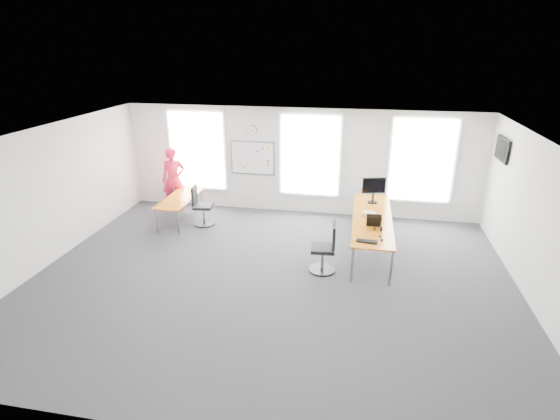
% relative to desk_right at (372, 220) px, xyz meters
% --- Properties ---
extents(floor, '(10.00, 10.00, 0.00)m').
position_rel_desk_right_xyz_m(floor, '(-2.05, -1.82, -0.76)').
color(floor, '#2A2A2F').
rests_on(floor, ground).
extents(ceiling, '(10.00, 10.00, 0.00)m').
position_rel_desk_right_xyz_m(ceiling, '(-2.05, -1.82, 2.24)').
color(ceiling, silver).
rests_on(ceiling, ground).
extents(wall_back, '(10.00, 0.00, 10.00)m').
position_rel_desk_right_xyz_m(wall_back, '(-2.05, 2.18, 0.74)').
color(wall_back, white).
rests_on(wall_back, ground).
extents(wall_front, '(10.00, 0.00, 10.00)m').
position_rel_desk_right_xyz_m(wall_front, '(-2.05, -5.82, 0.74)').
color(wall_front, white).
rests_on(wall_front, ground).
extents(wall_left, '(0.00, 10.00, 10.00)m').
position_rel_desk_right_xyz_m(wall_left, '(-7.05, -1.82, 0.74)').
color(wall_left, white).
rests_on(wall_left, ground).
extents(wall_right, '(0.00, 10.00, 10.00)m').
position_rel_desk_right_xyz_m(wall_right, '(2.95, -1.82, 0.74)').
color(wall_right, white).
rests_on(wall_right, ground).
extents(window_left, '(1.60, 0.06, 2.20)m').
position_rel_desk_right_xyz_m(window_left, '(-5.05, 2.15, 0.94)').
color(window_left, white).
rests_on(window_left, wall_back).
extents(window_mid, '(1.60, 0.06, 2.20)m').
position_rel_desk_right_xyz_m(window_mid, '(-1.75, 2.15, 0.94)').
color(window_mid, white).
rests_on(window_mid, wall_back).
extents(window_right, '(1.60, 0.06, 2.20)m').
position_rel_desk_right_xyz_m(window_right, '(1.25, 2.15, 0.94)').
color(window_right, white).
rests_on(window_right, wall_back).
extents(desk_right, '(0.90, 3.36, 0.82)m').
position_rel_desk_right_xyz_m(desk_right, '(0.00, 0.00, 0.00)').
color(desk_right, orange).
rests_on(desk_right, ground).
extents(desk_left, '(0.73, 1.83, 0.67)m').
position_rel_desk_right_xyz_m(desk_left, '(-5.16, 0.86, -0.15)').
color(desk_left, orange).
rests_on(desk_left, ground).
extents(chair_right, '(0.59, 0.59, 1.10)m').
position_rel_desk_right_xyz_m(chair_right, '(-0.97, -1.24, -0.28)').
color(chair_right, black).
rests_on(chair_right, ground).
extents(chair_left, '(0.57, 0.57, 1.08)m').
position_rel_desk_right_xyz_m(chair_left, '(-4.51, 0.75, -0.29)').
color(chair_left, black).
rests_on(chair_left, ground).
extents(person, '(0.80, 0.68, 1.85)m').
position_rel_desk_right_xyz_m(person, '(-5.65, 1.67, 0.16)').
color(person, red).
rests_on(person, ground).
extents(whiteboard, '(1.20, 0.03, 0.90)m').
position_rel_desk_right_xyz_m(whiteboard, '(-3.40, 2.15, 0.79)').
color(whiteboard, white).
rests_on(whiteboard, wall_back).
extents(wall_clock, '(0.30, 0.04, 0.30)m').
position_rel_desk_right_xyz_m(wall_clock, '(-3.40, 2.15, 1.59)').
color(wall_clock, gray).
rests_on(wall_clock, wall_back).
extents(tv, '(0.06, 0.90, 0.55)m').
position_rel_desk_right_xyz_m(tv, '(2.90, 1.18, 1.54)').
color(tv, black).
rests_on(tv, wall_right).
extents(keyboard, '(0.45, 0.23, 0.02)m').
position_rel_desk_right_xyz_m(keyboard, '(-0.13, -1.36, 0.06)').
color(keyboard, black).
rests_on(keyboard, desk_right).
extents(mouse, '(0.09, 0.12, 0.04)m').
position_rel_desk_right_xyz_m(mouse, '(0.18, -1.25, 0.07)').
color(mouse, black).
rests_on(mouse, desk_right).
extents(lens_cap, '(0.07, 0.07, 0.01)m').
position_rel_desk_right_xyz_m(lens_cap, '(0.15, -1.06, 0.06)').
color(lens_cap, black).
rests_on(lens_cap, desk_right).
extents(headphones, '(0.18, 0.10, 0.11)m').
position_rel_desk_right_xyz_m(headphones, '(0.10, -0.73, 0.10)').
color(headphones, black).
rests_on(headphones, desk_right).
extents(laptop_sleeve, '(0.33, 0.18, 0.27)m').
position_rel_desk_right_xyz_m(laptop_sleeve, '(0.02, -0.51, 0.18)').
color(laptop_sleeve, black).
rests_on(laptop_sleeve, desk_right).
extents(paper_stack, '(0.35, 0.29, 0.10)m').
position_rel_desk_right_xyz_m(paper_stack, '(-0.09, 0.08, 0.10)').
color(paper_stack, beige).
rests_on(paper_stack, desk_right).
extents(monitor, '(0.59, 0.24, 0.67)m').
position_rel_desk_right_xyz_m(monitor, '(0.01, 1.04, 0.45)').
color(monitor, black).
rests_on(monitor, desk_right).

